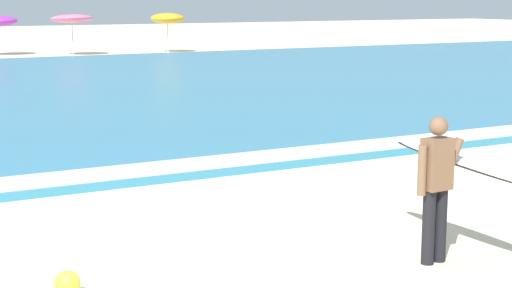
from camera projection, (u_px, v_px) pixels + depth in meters
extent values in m
plane|color=beige|center=(173.00, 278.00, 8.97)|extent=(160.00, 160.00, 0.00)
cube|color=white|center=(54.00, 179.00, 13.21)|extent=(120.00, 1.06, 0.01)
cylinder|color=black|center=(429.00, 227.00, 9.38)|extent=(0.15, 0.15, 0.88)
cylinder|color=black|center=(440.00, 225.00, 9.48)|extent=(0.15, 0.15, 0.88)
cube|color=brown|center=(437.00, 164.00, 9.30)|extent=(0.36, 0.24, 0.60)
sphere|color=brown|center=(438.00, 126.00, 9.22)|extent=(0.22, 0.22, 0.22)
cylinder|color=brown|center=(422.00, 170.00, 9.18)|extent=(0.10, 0.10, 0.58)
cylinder|color=brown|center=(452.00, 159.00, 9.45)|extent=(0.32, 0.12, 0.51)
ellipsoid|color=white|center=(467.00, 163.00, 9.57)|extent=(0.43, 2.31, 0.27)
ellipsoid|color=black|center=(467.00, 165.00, 9.57)|extent=(0.46, 2.40, 0.24)
cylinder|color=beige|center=(72.00, 38.00, 42.86)|extent=(0.05, 0.05, 1.86)
ellipsoid|color=pink|center=(72.00, 19.00, 42.69)|extent=(2.19, 2.22, 0.58)
cylinder|color=beige|center=(168.00, 36.00, 45.00)|extent=(0.05, 0.05, 1.81)
ellipsoid|color=#F4A31E|center=(167.00, 18.00, 44.83)|extent=(1.86, 1.86, 0.59)
sphere|color=yellow|center=(67.00, 284.00, 8.40)|extent=(0.28, 0.28, 0.28)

